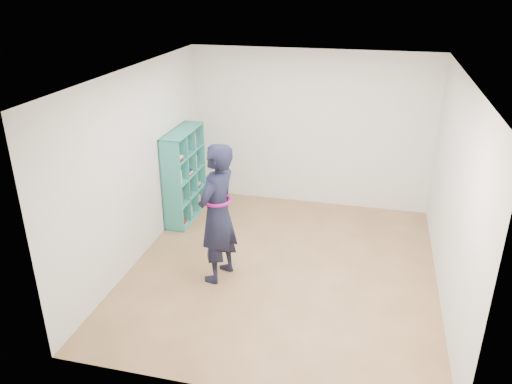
# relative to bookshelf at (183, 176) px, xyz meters

# --- Properties ---
(floor) EXTENTS (4.50, 4.50, 0.00)m
(floor) POSITION_rel_bookshelf_xyz_m (1.85, -1.19, -0.71)
(floor) COLOR brown
(floor) RESTS_ON ground
(ceiling) EXTENTS (4.50, 4.50, 0.00)m
(ceiling) POSITION_rel_bookshelf_xyz_m (1.85, -1.19, 1.89)
(ceiling) COLOR white
(ceiling) RESTS_ON wall_back
(wall_left) EXTENTS (0.02, 4.50, 2.60)m
(wall_left) POSITION_rel_bookshelf_xyz_m (-0.15, -1.19, 0.59)
(wall_left) COLOR silver
(wall_left) RESTS_ON floor
(wall_right) EXTENTS (0.02, 4.50, 2.60)m
(wall_right) POSITION_rel_bookshelf_xyz_m (3.85, -1.19, 0.59)
(wall_right) COLOR silver
(wall_right) RESTS_ON floor
(wall_back) EXTENTS (4.00, 0.02, 2.60)m
(wall_back) POSITION_rel_bookshelf_xyz_m (1.85, 1.06, 0.59)
(wall_back) COLOR silver
(wall_back) RESTS_ON floor
(wall_front) EXTENTS (4.00, 0.02, 2.60)m
(wall_front) POSITION_rel_bookshelf_xyz_m (1.85, -3.44, 0.59)
(wall_front) COLOR silver
(wall_front) RESTS_ON floor
(bookshelf) EXTENTS (0.32, 1.10, 1.46)m
(bookshelf) POSITION_rel_bookshelf_xyz_m (0.00, 0.00, 0.00)
(bookshelf) COLOR teal
(bookshelf) RESTS_ON floor
(person) EXTENTS (0.60, 0.76, 1.83)m
(person) POSITION_rel_bookshelf_xyz_m (1.08, -1.57, 0.20)
(person) COLOR black
(person) RESTS_ON floor
(smartphone) EXTENTS (0.03, 0.09, 0.12)m
(smartphone) POSITION_rel_bookshelf_xyz_m (0.96, -1.46, 0.32)
(smartphone) COLOR silver
(smartphone) RESTS_ON person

